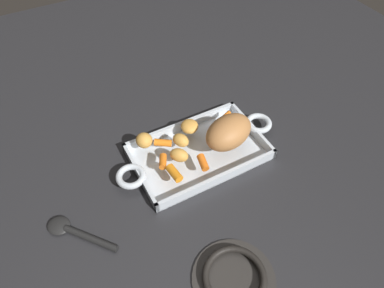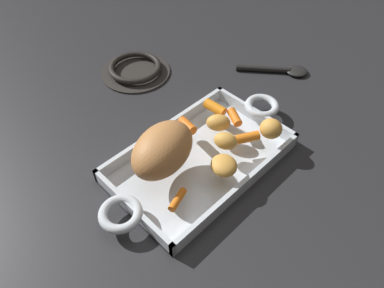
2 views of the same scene
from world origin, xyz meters
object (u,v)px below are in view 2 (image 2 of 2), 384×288
Objects in this scene: pork_roast at (163,150)px; roasting_dish at (200,159)px; serving_spoon at (280,70)px; potato_halved at (218,123)px; potato_corner at (226,141)px; baby_carrot_long at (248,138)px; stove_burner_rear at (135,69)px; baby_carrot_short at (235,117)px; baby_carrot_southeast at (187,125)px; baby_carrot_northwest at (178,200)px; baby_carrot_northeast at (215,108)px; potato_near_roast at (271,129)px; potato_golden_small at (224,165)px.

roasting_dish is at bearing -18.21° from pork_roast.
potato_halved is at bearing -119.74° from serving_spoon.
serving_spoon is at bearing 16.42° from potato_corner.
pork_roast reaches higher than baby_carrot_long.
baby_carrot_short is at bearing -88.16° from stove_burner_rear.
baby_carrot_southeast is 0.87× the size of potato_halved.
potato_corner reaches higher than baby_carrot_long.
baby_carrot_northwest is 1.09× the size of baby_carrot_southeast.
baby_carrot_northeast reaches higher than baby_carrot_short.
baby_carrot_southeast reaches higher than serving_spoon.
baby_carrot_long is (0.17, -0.08, -0.03)m from pork_roast.
baby_carrot_long is 0.05m from potato_near_roast.
baby_carrot_northeast is 0.27× the size of stove_burner_rear.
baby_carrot_long reaches higher than stove_burner_rear.
potato_near_roast is (0.11, -0.14, 0.01)m from baby_carrot_southeast.
potato_halved is at bearing 47.65° from potato_golden_small.
baby_carrot_northwest is at bearing -152.60° from baby_carrot_northeast.
baby_carrot_northeast is 0.29m from stove_burner_rear.
baby_carrot_southeast is (0.10, 0.04, -0.03)m from pork_roast.
potato_halved is 0.28× the size of stove_burner_rear.
potato_corner is 1.04× the size of potato_near_roast.
baby_carrot_northeast is (0.19, 0.03, -0.03)m from pork_roast.
baby_carrot_southeast is 0.11m from baby_carrot_short.
baby_carrot_long is at bearing 10.38° from potato_golden_small.
baby_carrot_northwest is at bearing 176.27° from potato_near_roast.
potato_near_roast is at bearing -99.51° from serving_spoon.
potato_golden_small is at bearing -131.61° from baby_carrot_northeast.
potato_golden_small reaches higher than baby_carrot_northeast.
roasting_dish is 0.11m from pork_roast.
stove_burner_rear is (0.06, 0.38, -0.05)m from potato_corner.
pork_roast is 0.10m from baby_carrot_northwest.
pork_roast is at bearing 174.96° from baby_carrot_short.
potato_corner is (-0.05, 0.02, 0.01)m from baby_carrot_long.
serving_spoon is at bearing 10.52° from roasting_dish.
baby_carrot_southeast is at bearing 40.31° from baby_carrot_northwest.
baby_carrot_short is at bearing -9.57° from potato_halved.
potato_near_roast is 0.91× the size of potato_halved.
baby_carrot_northwest is at bearing -169.89° from potato_corner.
potato_near_roast reaches higher than stove_burner_rear.
baby_carrot_southeast reaches higher than stove_burner_rear.
stove_burner_rear is (0.03, 0.33, -0.05)m from potato_halved.
serving_spoon is (0.28, 0.01, -0.04)m from baby_carrot_northeast.
potato_golden_small reaches higher than serving_spoon.
stove_burner_rear is at bearing 75.07° from potato_golden_small.
baby_carrot_southeast is 0.37m from serving_spoon.
roasting_dish is at bearing 25.94° from baby_carrot_northwest.
baby_carrot_short is 0.23× the size of stove_burner_rear.
baby_carrot_southeast is 0.13m from baby_carrot_long.
baby_carrot_short is at bearing -5.04° from pork_roast.
serving_spoon is at bearing 14.43° from baby_carrot_northwest.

